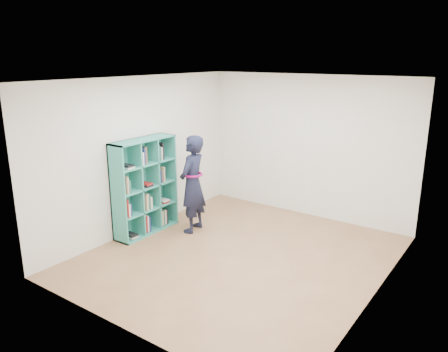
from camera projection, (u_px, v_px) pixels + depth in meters
The scene contains 9 objects.
floor at pixel (239, 256), 6.57m from camera, with size 4.50×4.50×0.00m, color brown.
ceiling at pixel (241, 80), 5.87m from camera, with size 4.50×4.50×0.00m, color white.
wall_left at pixel (141, 155), 7.34m from camera, with size 0.02×4.50×2.60m, color white.
wall_right at pixel (383, 198), 5.11m from camera, with size 0.02×4.50×2.60m, color white.
wall_back at pixel (308, 147), 7.99m from camera, with size 4.00×0.02×2.60m, color white.
wall_front at pixel (119, 219), 4.46m from camera, with size 4.00×0.02×2.60m, color white.
bookshelf at pixel (143, 187), 7.28m from camera, with size 0.35×1.21×1.61m.
person at pixel (192, 184), 7.32m from camera, with size 0.51×0.67×1.66m.
smartphone at pixel (187, 176), 7.40m from camera, with size 0.05×0.09×0.14m.
Camera 1 is at (3.29, -5.03, 2.92)m, focal length 35.00 mm.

